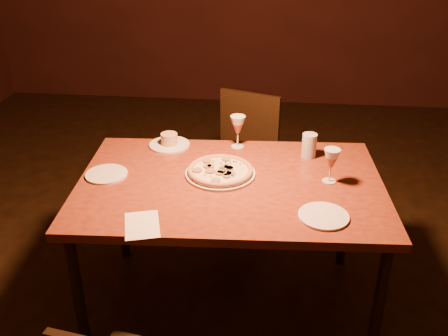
# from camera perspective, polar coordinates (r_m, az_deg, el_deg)

# --- Properties ---
(dining_table) EXTENTS (1.49, 1.00, 0.77)m
(dining_table) POSITION_cam_1_polar(r_m,az_deg,el_deg) (2.39, 0.72, -2.96)
(dining_table) COLOR brown
(dining_table) RESTS_ON floor
(chair_far) EXTENTS (0.53, 0.53, 0.86)m
(chair_far) POSITION_cam_1_polar(r_m,az_deg,el_deg) (3.28, 2.01, 1.72)
(chair_far) COLOR black
(chair_far) RESTS_ON floor
(pizza_plate) EXTENTS (0.34, 0.34, 0.04)m
(pizza_plate) POSITION_cam_1_polar(r_m,az_deg,el_deg) (2.41, -0.43, -0.35)
(pizza_plate) COLOR white
(pizza_plate) RESTS_ON dining_table
(ramekin_saucer) EXTENTS (0.22, 0.22, 0.07)m
(ramekin_saucer) POSITION_cam_1_polar(r_m,az_deg,el_deg) (2.72, -6.27, 3.00)
(ramekin_saucer) COLOR white
(ramekin_saucer) RESTS_ON dining_table
(wine_glass_far) EXTENTS (0.08, 0.08, 0.18)m
(wine_glass_far) POSITION_cam_1_polar(r_m,az_deg,el_deg) (2.66, 1.58, 4.16)
(wine_glass_far) COLOR #A65945
(wine_glass_far) RESTS_ON dining_table
(wine_glass_right) EXTENTS (0.08, 0.08, 0.17)m
(wine_glass_right) POSITION_cam_1_polar(r_m,az_deg,el_deg) (2.37, 12.10, 0.27)
(wine_glass_right) COLOR #A65945
(wine_glass_right) RESTS_ON dining_table
(water_tumbler) EXTENTS (0.08, 0.08, 0.13)m
(water_tumbler) POSITION_cam_1_polar(r_m,az_deg,el_deg) (2.60, 9.71, 2.55)
(water_tumbler) COLOR #AFB7BF
(water_tumbler) RESTS_ON dining_table
(side_plate_left) EXTENTS (0.20, 0.20, 0.01)m
(side_plate_left) POSITION_cam_1_polar(r_m,az_deg,el_deg) (2.48, -13.29, -0.70)
(side_plate_left) COLOR white
(side_plate_left) RESTS_ON dining_table
(side_plate_near) EXTENTS (0.21, 0.21, 0.01)m
(side_plate_near) POSITION_cam_1_polar(r_m,az_deg,el_deg) (2.14, 11.31, -5.41)
(side_plate_near) COLOR white
(side_plate_near) RESTS_ON dining_table
(menu_card) EXTENTS (0.19, 0.23, 0.00)m
(menu_card) POSITION_cam_1_polar(r_m,az_deg,el_deg) (2.08, -9.34, -6.43)
(menu_card) COLOR white
(menu_card) RESTS_ON dining_table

